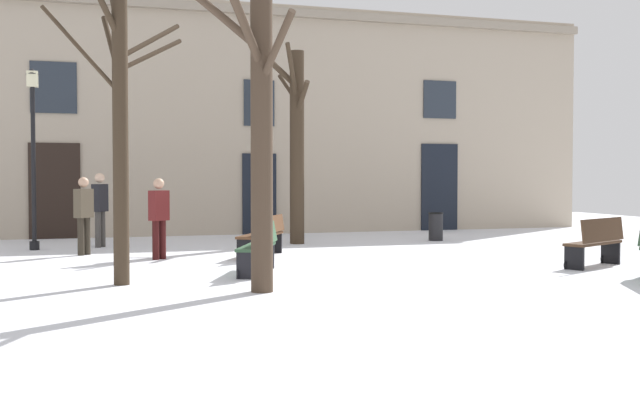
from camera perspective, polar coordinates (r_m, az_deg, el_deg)
The scene contains 13 objects.
ground_plane at distance 13.53m, azimuth 2.06°, elevation -5.36°, with size 34.52×34.52×0.00m, color white.
building_facade at distance 21.94m, azimuth -5.23°, elevation 6.36°, with size 21.57×0.60×6.74m.
tree_near_facade at distance 12.01m, azimuth -15.17°, elevation 7.10°, with size 2.23×1.65×5.34m.
tree_center at distance 18.53m, azimuth -1.84°, elevation 4.57°, with size 1.23×1.70×4.86m.
tree_left_of_center at distance 10.85m, azimuth -4.74°, elevation 7.05°, with size 1.85×1.87×5.04m.
streetlamp at distance 18.21m, azimuth -21.20°, elevation 4.34°, with size 0.30×0.30×4.16m.
litter_bin at distance 19.72m, azimuth 8.90°, elevation -2.02°, with size 0.40×0.40×0.74m.
bench_near_center_tree at distance 15.58m, azimuth -4.41°, elevation -2.71°, with size 1.33×1.81×0.87m.
bench_facing_shops at distance 14.75m, azimuth 20.48°, elevation -3.05°, with size 1.56×1.06×0.92m.
bench_back_to_back_left at distance 12.96m, azimuth -4.70°, elevation -3.62°, with size 1.02×1.62×0.89m.
person_by_shop_door at distance 15.40m, azimuth -12.29°, elevation -1.11°, with size 0.44×0.40×1.65m.
person_strolling at distance 18.41m, azimuth -16.57°, elevation -0.42°, with size 0.39×0.44×1.77m.
person_near_bench at distance 16.68m, azimuth -17.72°, elevation -0.88°, with size 0.42×0.43×1.68m.
Camera 1 is at (-4.26, -12.73, 1.70)m, focal length 41.59 mm.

